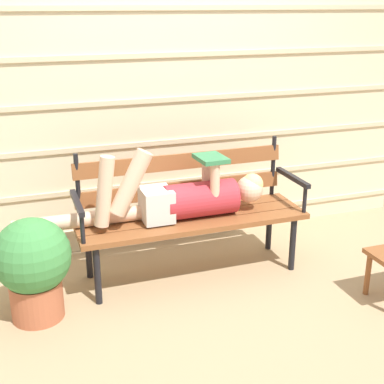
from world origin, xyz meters
TOP-DOWN VIEW (x-y plane):
  - ground_plane at (0.00, 0.00)m, footprint 12.00×12.00m
  - house_siding at (0.00, 0.76)m, footprint 4.26×0.08m
  - park_bench at (-0.00, 0.18)m, footprint 1.58×0.48m
  - reclining_person at (-0.09, 0.11)m, footprint 1.70×0.26m
  - potted_plant at (-1.07, -0.10)m, footprint 0.46×0.46m

SIDE VIEW (x-z plane):
  - ground_plane at x=0.00m, z-range 0.00..0.00m
  - potted_plant at x=-1.07m, z-range 0.03..0.68m
  - park_bench at x=0.00m, z-range 0.04..0.93m
  - reclining_person at x=-0.09m, z-range 0.32..0.85m
  - house_siding at x=0.00m, z-range 0.00..2.60m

